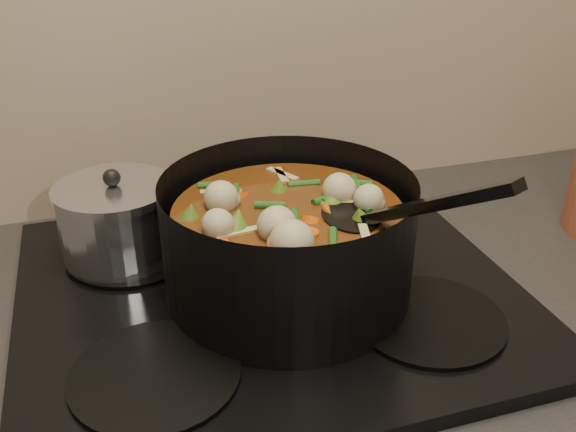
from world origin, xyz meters
name	(u,v)px	position (x,y,z in m)	size (l,w,h in m)	color
stovetop	(268,291)	(0.00, 1.93, 0.92)	(0.62, 0.54, 0.03)	black
stockpot	(289,242)	(0.02, 1.91, 1.00)	(0.37, 0.40, 0.23)	black
saucepan	(118,222)	(-0.17, 2.06, 0.98)	(0.16, 0.16, 0.13)	silver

